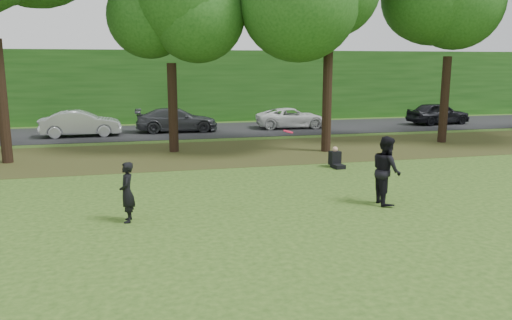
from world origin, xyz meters
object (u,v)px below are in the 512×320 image
Objects in this scene: player_right at (386,170)px; frisbee at (288,132)px; player_left at (127,192)px; seated_person at (336,160)px.

frisbee reaches higher than player_right.
player_right reaches higher than player_left.
seated_person is (3.72, 5.52, -1.98)m from frisbee.
frisbee reaches higher than seated_person.
frisbee is (4.30, -0.25, 1.50)m from player_left.
frisbee is at bearing -130.48° from seated_person.
player_left is 4.56m from frisbee.
seated_person is at bearing 56.05° from frisbee.
seated_person is at bearing 124.99° from player_left.
player_left reaches higher than seated_person.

